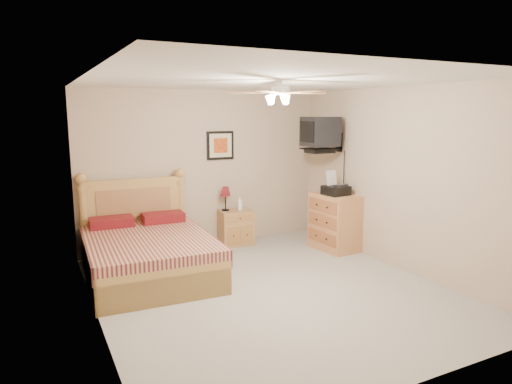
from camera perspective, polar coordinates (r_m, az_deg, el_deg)
floor at (r=5.71m, az=1.85°, el=-12.14°), size 4.50×4.50×0.00m
ceiling at (r=5.31m, az=2.00°, el=13.76°), size 4.00×4.50×0.04m
wall_back at (r=7.40m, az=-6.44°, el=2.89°), size 4.00×0.04×2.50m
wall_front at (r=3.60m, az=19.38°, el=-4.98°), size 4.00×0.04×2.50m
wall_left at (r=4.76m, az=-19.73°, el=-1.48°), size 0.04×4.50×2.50m
wall_right at (r=6.56m, az=17.47°, el=1.61°), size 0.04×4.50×2.50m
bed at (r=6.10m, az=-13.36°, el=-4.49°), size 1.63×2.09×1.31m
nightstand at (r=7.52m, az=-2.49°, el=-4.43°), size 0.56×0.44×0.57m
table_lamp at (r=7.42m, az=-3.84°, el=-0.83°), size 0.26×0.26×0.39m
lotion_bottle at (r=7.45m, az=-2.05°, el=-1.45°), size 0.11×0.11×0.22m
framed_picture at (r=7.45m, az=-4.49°, el=5.83°), size 0.46×0.04×0.46m
dresser at (r=7.32m, az=9.88°, el=-3.70°), size 0.58×0.79×0.88m
fax_machine at (r=7.16m, az=9.98°, el=1.11°), size 0.38×0.40×0.37m
magazine_lower at (r=7.38m, az=8.60°, el=0.05°), size 0.27×0.33×0.03m
magazine_upper at (r=7.38m, az=8.71°, el=0.23°), size 0.28×0.32×0.02m
wall_tv at (r=7.37m, az=8.99°, el=7.18°), size 0.56×0.46×0.58m
ceiling_fan at (r=5.13m, az=3.09°, el=12.32°), size 1.14×1.14×0.28m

